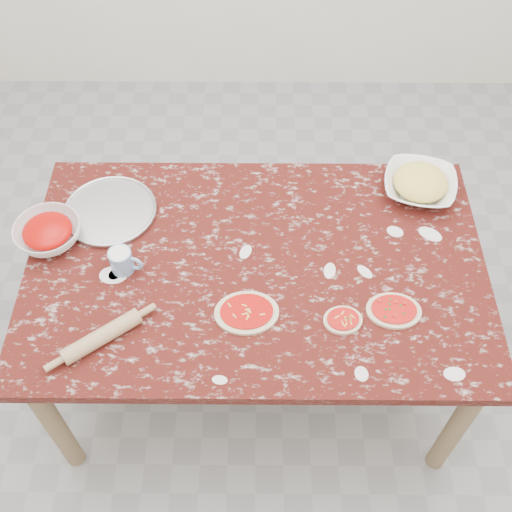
% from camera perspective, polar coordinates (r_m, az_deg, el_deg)
% --- Properties ---
extents(ground, '(4.00, 4.00, 0.00)m').
position_cam_1_polar(ground, '(2.81, -0.00, -9.93)').
color(ground, gray).
extents(worktable, '(1.60, 1.00, 0.75)m').
position_cam_1_polar(worktable, '(2.23, -0.00, -2.06)').
color(worktable, '#3F110D').
rests_on(worktable, ground).
extents(pizza_tray, '(0.44, 0.44, 0.01)m').
position_cam_1_polar(pizza_tray, '(2.37, -13.18, 3.98)').
color(pizza_tray, '#B2B2B7').
rests_on(pizza_tray, worktable).
extents(sauce_bowl, '(0.30, 0.30, 0.07)m').
position_cam_1_polar(sauce_bowl, '(2.32, -18.43, 1.97)').
color(sauce_bowl, white).
rests_on(sauce_bowl, worktable).
extents(cheese_bowl, '(0.32, 0.32, 0.07)m').
position_cam_1_polar(cheese_bowl, '(2.44, 14.70, 6.25)').
color(cheese_bowl, white).
rests_on(cheese_bowl, worktable).
extents(flour_mug, '(0.12, 0.08, 0.09)m').
position_cam_1_polar(flour_mug, '(2.16, -12.12, -0.44)').
color(flour_mug, '#7BA0CF').
rests_on(flour_mug, worktable).
extents(pizza_left, '(0.22, 0.18, 0.02)m').
position_cam_1_polar(pizza_left, '(2.05, -0.86, -5.19)').
color(pizza_left, beige).
rests_on(pizza_left, worktable).
extents(pizza_mid, '(0.14, 0.12, 0.02)m').
position_cam_1_polar(pizza_mid, '(2.05, 7.94, -5.82)').
color(pizza_mid, beige).
rests_on(pizza_mid, worktable).
extents(pizza_right, '(0.19, 0.15, 0.02)m').
position_cam_1_polar(pizza_right, '(2.10, 12.47, -4.88)').
color(pizza_right, beige).
rests_on(pizza_right, worktable).
extents(rolling_pin, '(0.24, 0.20, 0.05)m').
position_cam_1_polar(rolling_pin, '(2.04, -13.91, -7.14)').
color(rolling_pin, tan).
rests_on(rolling_pin, worktable).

